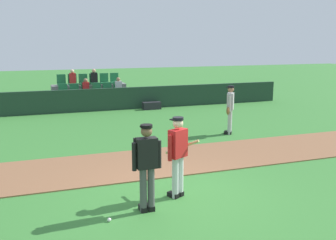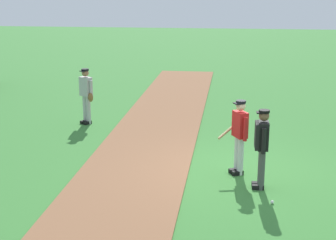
# 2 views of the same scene
# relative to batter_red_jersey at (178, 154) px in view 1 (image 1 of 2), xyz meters

# --- Properties ---
(ground_plane) EXTENTS (80.00, 80.00, 0.00)m
(ground_plane) POSITION_rel_batter_red_jersey_xyz_m (-0.03, 0.04, -0.97)
(ground_plane) COLOR #387A33
(infield_dirt_path) EXTENTS (28.00, 2.59, 0.03)m
(infield_dirt_path) POSITION_rel_batter_red_jersey_xyz_m (-0.03, 2.45, -0.95)
(infield_dirt_path) COLOR brown
(infield_dirt_path) RESTS_ON ground
(dugout_fence) EXTENTS (20.00, 0.16, 1.08)m
(dugout_fence) POSITION_rel_batter_red_jersey_xyz_m (-0.03, 11.11, -0.43)
(dugout_fence) COLOR #1E3828
(dugout_fence) RESTS_ON ground
(stadium_bleachers) EXTENTS (3.90, 2.10, 1.90)m
(stadium_bleachers) POSITION_rel_batter_red_jersey_xyz_m (-0.03, 12.56, -0.46)
(stadium_bleachers) COLOR slate
(stadium_bleachers) RESTS_ON ground
(batter_red_jersey) EXTENTS (0.74, 0.70, 1.76)m
(batter_red_jersey) POSITION_rel_batter_red_jersey_xyz_m (0.00, 0.00, 0.00)
(batter_red_jersey) COLOR silver
(batter_red_jersey) RESTS_ON ground
(umpire_home_plate) EXTENTS (0.59, 0.31, 1.76)m
(umpire_home_plate) POSITION_rel_batter_red_jersey_xyz_m (-0.83, -0.46, 0.03)
(umpire_home_plate) COLOR #4C4C4C
(umpire_home_plate) RESTS_ON ground
(runner_grey_jersey) EXTENTS (0.50, 0.56, 1.76)m
(runner_grey_jersey) POSITION_rel_batter_red_jersey_xyz_m (3.81, 4.74, -0.01)
(runner_grey_jersey) COLOR #B2B2B2
(runner_grey_jersey) RESTS_ON ground
(baseball) EXTENTS (0.07, 0.07, 0.07)m
(baseball) POSITION_rel_batter_red_jersey_xyz_m (-1.63, -0.68, -0.93)
(baseball) COLOR white
(baseball) RESTS_ON ground
(equipment_bag) EXTENTS (0.90, 0.36, 0.36)m
(equipment_bag) POSITION_rel_batter_red_jersey_xyz_m (2.68, 10.66, -0.79)
(equipment_bag) COLOR #232328
(equipment_bag) RESTS_ON ground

